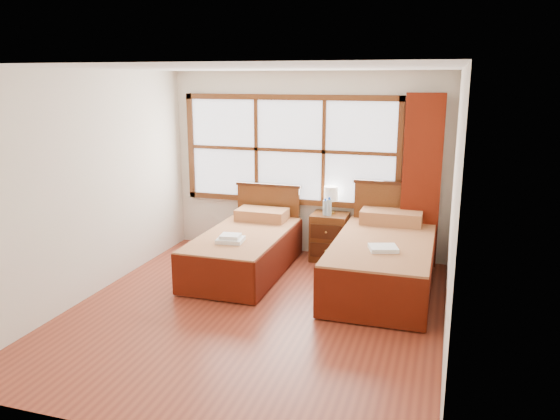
% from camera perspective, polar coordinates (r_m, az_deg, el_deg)
% --- Properties ---
extents(floor, '(4.50, 4.50, 0.00)m').
position_cam_1_polar(floor, '(6.11, -2.69, -10.58)').
color(floor, brown).
rests_on(floor, ground).
extents(ceiling, '(4.50, 4.50, 0.00)m').
position_cam_1_polar(ceiling, '(5.57, -3.00, 14.60)').
color(ceiling, white).
rests_on(ceiling, wall_back).
extents(wall_back, '(4.00, 0.00, 4.00)m').
position_cam_1_polar(wall_back, '(7.81, 2.85, 4.78)').
color(wall_back, silver).
rests_on(wall_back, floor).
extents(wall_left, '(0.00, 4.50, 4.50)m').
position_cam_1_polar(wall_left, '(6.65, -19.27, 2.43)').
color(wall_left, silver).
rests_on(wall_left, floor).
extents(wall_right, '(0.00, 4.50, 4.50)m').
position_cam_1_polar(wall_right, '(5.36, 17.66, -0.00)').
color(wall_right, silver).
rests_on(wall_right, floor).
extents(window, '(3.16, 0.06, 1.56)m').
position_cam_1_polar(window, '(7.81, 1.02, 6.27)').
color(window, white).
rests_on(window, wall_back).
extents(curtain, '(0.50, 0.16, 2.30)m').
position_cam_1_polar(curtain, '(7.46, 14.56, 2.91)').
color(curtain, maroon).
rests_on(curtain, wall_back).
extents(bed_left, '(1.04, 2.06, 1.01)m').
position_cam_1_polar(bed_left, '(7.23, -3.59, -4.07)').
color(bed_left, '#391A0C').
rests_on(bed_left, floor).
extents(bed_right, '(1.17, 2.27, 1.14)m').
position_cam_1_polar(bed_right, '(6.81, 10.76, -5.07)').
color(bed_right, '#391A0C').
rests_on(bed_right, floor).
extents(nightstand, '(0.50, 0.49, 0.66)m').
position_cam_1_polar(nightstand, '(7.69, 5.20, -2.81)').
color(nightstand, '#5A2E13').
rests_on(nightstand, floor).
extents(towels_left, '(0.34, 0.31, 0.09)m').
position_cam_1_polar(towels_left, '(6.74, -5.20, -3.00)').
color(towels_left, white).
rests_on(towels_left, bed_left).
extents(towels_right, '(0.37, 0.35, 0.05)m').
position_cam_1_polar(towels_right, '(6.27, 10.74, -3.95)').
color(towels_right, white).
rests_on(towels_right, bed_right).
extents(lamp, '(0.20, 0.20, 0.38)m').
position_cam_1_polar(lamp, '(7.59, 5.36, 1.64)').
color(lamp, gold).
rests_on(lamp, nightstand).
extents(bottle_near, '(0.06, 0.06, 0.23)m').
position_cam_1_polar(bottle_near, '(7.51, 4.73, 0.25)').
color(bottle_near, '#A5C4D4').
rests_on(bottle_near, nightstand).
extents(bottle_far, '(0.07, 0.07, 0.26)m').
position_cam_1_polar(bottle_far, '(7.48, 5.15, 0.27)').
color(bottle_far, '#A5C4D4').
rests_on(bottle_far, nightstand).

